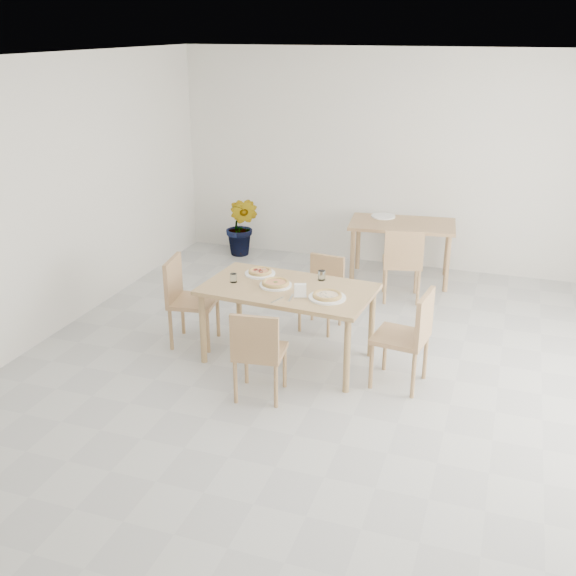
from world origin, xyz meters
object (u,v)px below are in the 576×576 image
(chair_east, at_px, (410,332))
(plate_empty, at_px, (383,216))
(main_table, at_px, (288,295))
(tumbler_b, at_px, (233,278))
(chair_back_n, at_px, (407,226))
(plate_margherita, at_px, (276,285))
(pizza_mushroom, at_px, (327,295))
(chair_west, at_px, (185,295))
(pizza_pepperoni, at_px, (260,271))
(potted_plant, at_px, (242,226))
(second_table, at_px, (402,230))
(napkin_holder, at_px, (300,291))
(pizza_margherita, at_px, (276,283))
(chair_north, at_px, (323,287))
(tumbler_a, at_px, (322,275))
(plate_mushroom, at_px, (327,297))
(chair_back_s, at_px, (403,260))
(plate_pepperoni, at_px, (260,274))
(chair_south, at_px, (258,349))

(chair_east, distance_m, plate_empty, 3.00)
(main_table, distance_m, tumbler_b, 0.55)
(main_table, relative_size, chair_back_n, 1.92)
(plate_margherita, bearing_deg, pizza_mushroom, -14.56)
(chair_west, xyz_separation_m, pizza_mushroom, (1.52, -0.17, 0.26))
(pizza_pepperoni, bearing_deg, plate_margherita, -44.26)
(potted_plant, bearing_deg, second_table, -6.29)
(chair_back_n, bearing_deg, napkin_holder, -94.89)
(plate_margherita, distance_m, second_table, 2.66)
(pizza_margherita, relative_size, second_table, 0.21)
(chair_north, bearing_deg, chair_west, -138.28)
(chair_back_n, bearing_deg, plate_margherita, -100.51)
(pizza_mushroom, height_order, napkin_holder, napkin_holder)
(tumbler_a, bearing_deg, plate_mushroom, -67.67)
(second_table, distance_m, potted_plant, 2.29)
(plate_margherita, distance_m, chair_back_s, 2.05)
(main_table, xyz_separation_m, pizza_mushroom, (0.42, -0.14, 0.11))
(chair_east, height_order, plate_pepperoni, chair_east)
(plate_pepperoni, height_order, napkin_holder, napkin_holder)
(chair_east, xyz_separation_m, pizza_mushroom, (-0.76, -0.00, 0.26))
(chair_west, bearing_deg, plate_margherita, -100.73)
(plate_mushroom, xyz_separation_m, chair_back_n, (0.16, 3.44, -0.26))
(tumbler_a, bearing_deg, chair_north, 104.02)
(pizza_margherita, height_order, tumbler_b, tumbler_b)
(pizza_mushroom, xyz_separation_m, plate_empty, (-0.07, 2.88, -0.02))
(plate_margherita, distance_m, pizza_mushroom, 0.56)
(chair_west, distance_m, pizza_margherita, 1.01)
(plate_empty, bearing_deg, tumbler_a, -92.58)
(chair_south, distance_m, tumbler_b, 0.98)
(main_table, bearing_deg, second_table, 80.22)
(plate_pepperoni, relative_size, potted_plant, 0.36)
(main_table, height_order, chair_south, chair_south)
(main_table, xyz_separation_m, plate_pepperoni, (-0.37, 0.24, 0.09))
(tumbler_a, xyz_separation_m, chair_back_n, (0.34, 3.01, -0.30))
(plate_empty, height_order, potted_plant, potted_plant)
(plate_margherita, bearing_deg, plate_pepperoni, 135.74)
(pizza_pepperoni, height_order, plate_empty, pizza_pepperoni)
(tumbler_b, bearing_deg, chair_west, 173.61)
(second_table, bearing_deg, main_table, -110.48)
(pizza_margherita, relative_size, tumbler_b, 3.32)
(plate_mushroom, relative_size, pizza_pepperoni, 1.43)
(pizza_mushroom, xyz_separation_m, napkin_holder, (-0.23, -0.06, 0.03))
(plate_mushroom, bearing_deg, pizza_mushroom, 0.00)
(chair_north, xyz_separation_m, plate_pepperoni, (-0.48, -0.61, 0.31))
(chair_south, xyz_separation_m, pizza_margherita, (-0.13, 0.80, 0.30))
(chair_back_s, xyz_separation_m, chair_back_n, (-0.20, 1.48, -0.02))
(plate_pepperoni, height_order, tumbler_b, tumbler_b)
(chair_south, height_order, pizza_pepperoni, chair_south)
(plate_pepperoni, height_order, tumbler_a, tumbler_a)
(pizza_pepperoni, height_order, second_table, pizza_pepperoni)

